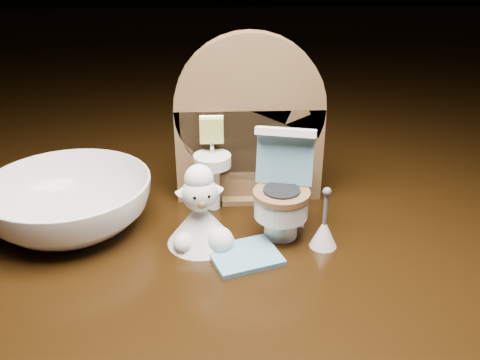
% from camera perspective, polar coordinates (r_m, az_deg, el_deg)
% --- Properties ---
extents(backdrop_panel, '(0.13, 0.05, 0.15)m').
position_cam_1_polar(backdrop_panel, '(0.47, 0.94, 5.30)').
color(backdrop_panel, brown).
rests_on(backdrop_panel, ground).
extents(toy_toilet, '(0.05, 0.06, 0.09)m').
position_cam_1_polar(toy_toilet, '(0.43, 4.61, -1.61)').
color(toy_toilet, white).
rests_on(toy_toilet, ground).
extents(bath_mat, '(0.06, 0.06, 0.00)m').
position_cam_1_polar(bath_mat, '(0.41, 0.53, -8.08)').
color(bath_mat, '#5F94AE').
rests_on(bath_mat, ground).
extents(toilet_brush, '(0.02, 0.02, 0.05)m').
position_cam_1_polar(toilet_brush, '(0.42, 8.94, -5.40)').
color(toilet_brush, white).
rests_on(toilet_brush, ground).
extents(plush_lamb, '(0.05, 0.05, 0.07)m').
position_cam_1_polar(plush_lamb, '(0.42, -4.19, -3.96)').
color(plush_lamb, white).
rests_on(plush_lamb, ground).
extents(ceramic_bowl, '(0.14, 0.14, 0.04)m').
position_cam_1_polar(ceramic_bowl, '(0.46, -17.71, -2.43)').
color(ceramic_bowl, white).
rests_on(ceramic_bowl, ground).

